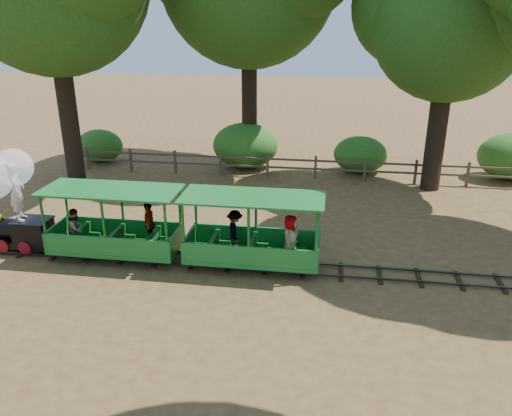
# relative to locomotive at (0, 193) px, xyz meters

# --- Properties ---
(ground) EXTENTS (90.00, 90.00, 0.00)m
(ground) POSITION_rel_locomotive_xyz_m (7.58, -0.07, -1.72)
(ground) COLOR olive
(ground) RESTS_ON ground
(track) EXTENTS (22.00, 1.00, 0.10)m
(track) POSITION_rel_locomotive_xyz_m (7.58, -0.07, -1.66)
(track) COLOR #3F3D3A
(track) RESTS_ON ground
(locomotive) EXTENTS (2.67, 1.26, 3.07)m
(locomotive) POSITION_rel_locomotive_xyz_m (0.00, 0.00, 0.00)
(locomotive) COLOR black
(locomotive) RESTS_ON ground
(carriage_front) EXTENTS (3.72, 1.52, 1.93)m
(carriage_front) POSITION_rel_locomotive_xyz_m (3.36, -0.08, -0.92)
(carriage_front) COLOR #1B7E2E
(carriage_front) RESTS_ON track
(carriage_rear) EXTENTS (3.72, 1.52, 1.93)m
(carriage_rear) POSITION_rel_locomotive_xyz_m (7.27, -0.08, -0.91)
(carriage_rear) COLOR #1B7E2E
(carriage_rear) RESTS_ON track
(oak_ne) EXTENTS (6.93, 6.10, 8.92)m
(oak_ne) POSITION_rel_locomotive_xyz_m (13.05, 7.51, 4.69)
(oak_ne) COLOR #2D2116
(oak_ne) RESTS_ON ground
(fence) EXTENTS (18.10, 0.10, 1.00)m
(fence) POSITION_rel_locomotive_xyz_m (7.58, 7.93, -1.14)
(fence) COLOR brown
(fence) RESTS_ON ground
(shrub_west) EXTENTS (2.15, 1.65, 1.49)m
(shrub_west) POSITION_rel_locomotive_xyz_m (-1.42, 9.23, -0.98)
(shrub_west) COLOR #2D6B1E
(shrub_west) RESTS_ON ground
(shrub_mid_w) EXTENTS (2.89, 2.22, 2.00)m
(shrub_mid_w) POSITION_rel_locomotive_xyz_m (5.42, 9.23, -0.72)
(shrub_mid_w) COLOR #2D6B1E
(shrub_mid_w) RESTS_ON ground
(shrub_mid_e) EXTENTS (2.29, 1.77, 1.59)m
(shrub_mid_e) POSITION_rel_locomotive_xyz_m (10.44, 9.23, -0.93)
(shrub_mid_e) COLOR #2D6B1E
(shrub_mid_e) RESTS_ON ground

